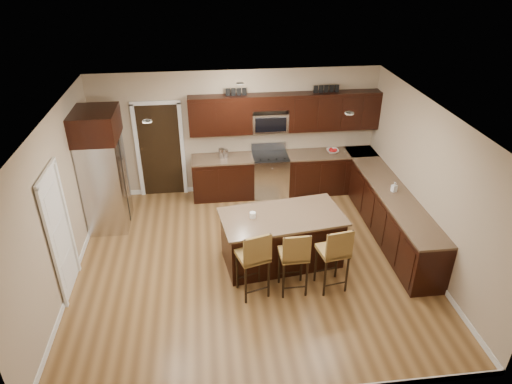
{
  "coord_description": "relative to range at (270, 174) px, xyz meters",
  "views": [
    {
      "loc": [
        -0.67,
        -6.37,
        4.97
      ],
      "look_at": [
        0.13,
        0.4,
        1.19
      ],
      "focal_mm": 32.0,
      "sensor_mm": 36.0,
      "label": 1
    }
  ],
  "objects": [
    {
      "name": "wall_back",
      "position": [
        -0.68,
        0.3,
        0.88
      ],
      "size": [
        6.0,
        0.0,
        6.0
      ],
      "primitive_type": "plane",
      "rotation": [
        1.57,
        0.0,
        0.0
      ],
      "color": "tan",
      "rests_on": "floor"
    },
    {
      "name": "pantry_door",
      "position": [
        -3.66,
        -2.75,
        0.55
      ],
      "size": [
        0.03,
        0.8,
        2.04
      ],
      "primitive_type": "cube",
      "color": "white",
      "rests_on": "floor"
    },
    {
      "name": "stool_left",
      "position": [
        -0.72,
        -3.28,
        0.28
      ],
      "size": [
        0.55,
        0.55,
        1.2
      ],
      "rotation": [
        0.0,
        0.0,
        0.28
      ],
      "color": "olive",
      "rests_on": "floor"
    },
    {
      "name": "floor",
      "position": [
        -0.68,
        -2.45,
        -0.47
      ],
      "size": [
        6.0,
        6.0,
        0.0
      ],
      "primitive_type": "plane",
      "color": "brown",
      "rests_on": "ground"
    },
    {
      "name": "ceiling",
      "position": [
        -0.68,
        -2.45,
        2.23
      ],
      "size": [
        6.0,
        6.0,
        0.0
      ],
      "primitive_type": "plane",
      "rotation": [
        3.14,
        0.0,
        0.0
      ],
      "color": "silver",
      "rests_on": "wall_back"
    },
    {
      "name": "microwave",
      "position": [
        0.0,
        0.15,
        1.15
      ],
      "size": [
        0.76,
        0.31,
        0.4
      ],
      "primitive_type": "cube",
      "color": "silver",
      "rests_on": "upper_cabinets"
    },
    {
      "name": "wall_left",
      "position": [
        -3.68,
        -2.45,
        0.88
      ],
      "size": [
        0.0,
        5.5,
        5.5
      ],
      "primitive_type": "plane",
      "rotation": [
        1.57,
        0.0,
        1.57
      ],
      "color": "tan",
      "rests_on": "floor"
    },
    {
      "name": "fruit_bowl",
      "position": [
        1.37,
        -0.0,
        0.48
      ],
      "size": [
        0.29,
        0.29,
        0.07
      ],
      "primitive_type": "imported",
      "rotation": [
        0.0,
        0.0,
        -0.08
      ],
      "color": "silver",
      "rests_on": "base_cabinets"
    },
    {
      "name": "stool_right",
      "position": [
        0.53,
        -3.28,
        0.26
      ],
      "size": [
        0.5,
        0.5,
        1.17
      ],
      "rotation": [
        0.0,
        0.0,
        0.17
      ],
      "color": "olive",
      "rests_on": "floor"
    },
    {
      "name": "refrigerator",
      "position": [
        -3.3,
        -0.87,
        0.73
      ],
      "size": [
        0.79,
        0.97,
        2.35
      ],
      "color": "silver",
      "rests_on": "floor"
    },
    {
      "name": "base_cabinets",
      "position": [
        1.22,
        -1.01,
        -0.01
      ],
      "size": [
        4.02,
        3.96,
        0.92
      ],
      "color": "black",
      "rests_on": "floor"
    },
    {
      "name": "floor_mat",
      "position": [
        -0.29,
        -0.68,
        -0.47
      ],
      "size": [
        1.1,
        0.84,
        0.01
      ],
      "primitive_type": "cube",
      "rotation": [
        0.0,
        0.0,
        0.18
      ],
      "color": "brown",
      "rests_on": "floor"
    },
    {
      "name": "doorway",
      "position": [
        -2.33,
        0.28,
        0.56
      ],
      "size": [
        0.85,
        0.03,
        2.06
      ],
      "primitive_type": "cube",
      "color": "black",
      "rests_on": "floor"
    },
    {
      "name": "range",
      "position": [
        0.0,
        0.0,
        0.0
      ],
      "size": [
        0.76,
        0.64,
        1.11
      ],
      "color": "silver",
      "rests_on": "floor"
    },
    {
      "name": "letter_decor",
      "position": [
        0.22,
        0.13,
        1.82
      ],
      "size": [
        2.2,
        0.03,
        0.15
      ],
      "primitive_type": null,
      "color": "black",
      "rests_on": "upper_cabinets"
    },
    {
      "name": "wall_right",
      "position": [
        2.32,
        -2.45,
        0.88
      ],
      "size": [
        0.0,
        5.5,
        5.5
      ],
      "primitive_type": "plane",
      "rotation": [
        1.57,
        0.0,
        -1.57
      ],
      "color": "tan",
      "rests_on": "floor"
    },
    {
      "name": "soap_bottle",
      "position": [
        2.02,
        -1.84,
        0.54
      ],
      "size": [
        0.11,
        0.11,
        0.19
      ],
      "primitive_type": "imported",
      "rotation": [
        0.0,
        0.0,
        0.29
      ],
      "color": "#B2B2B2",
      "rests_on": "base_cabinets"
    },
    {
      "name": "upper_cabinets",
      "position": [
        0.36,
        0.13,
        1.37
      ],
      "size": [
        4.0,
        0.33,
        0.8
      ],
      "color": "black",
      "rests_on": "wall_back"
    },
    {
      "name": "canister_tall",
      "position": [
        -1.04,
        -0.0,
        0.55
      ],
      "size": [
        0.12,
        0.12,
        0.21
      ],
      "primitive_type": "cylinder",
      "color": "silver",
      "rests_on": "base_cabinets"
    },
    {
      "name": "canister_short",
      "position": [
        -0.95,
        -0.0,
        0.54
      ],
      "size": [
        0.11,
        0.11,
        0.18
      ],
      "primitive_type": "cylinder",
      "color": "silver",
      "rests_on": "base_cabinets"
    },
    {
      "name": "stool_mid",
      "position": [
        -0.1,
        -3.28,
        0.25
      ],
      "size": [
        0.44,
        0.44,
        1.15
      ],
      "rotation": [
        0.0,
        0.0,
        0.02
      ],
      "color": "olive",
      "rests_on": "floor"
    },
    {
      "name": "island",
      "position": [
        -0.15,
        -2.43,
        -0.04
      ],
      "size": [
        2.18,
        1.34,
        0.92
      ],
      "rotation": [
        0.0,
        0.0,
        0.14
      ],
      "color": "black",
      "rests_on": "floor"
    },
    {
      "name": "island_jar",
      "position": [
        -0.65,
        -2.43,
        0.5
      ],
      "size": [
        0.1,
        0.1,
        0.1
      ],
      "primitive_type": "cylinder",
      "color": "white",
      "rests_on": "island"
    }
  ]
}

